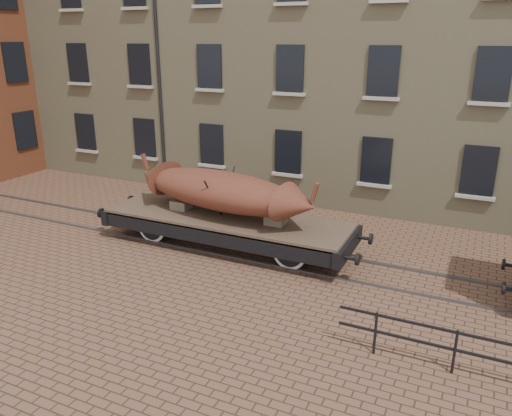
% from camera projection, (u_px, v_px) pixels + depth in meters
% --- Properties ---
extents(ground, '(90.00, 90.00, 0.00)m').
position_uv_depth(ground, '(303.00, 261.00, 15.31)').
color(ground, brown).
extents(warehouse_cream, '(40.00, 10.19, 14.00)m').
position_uv_depth(warehouse_cream, '(461.00, 24.00, 20.39)').
color(warehouse_cream, tan).
rests_on(warehouse_cream, ground).
extents(rail_track, '(30.00, 1.52, 0.06)m').
position_uv_depth(rail_track, '(303.00, 260.00, 15.30)').
color(rail_track, '#59595E').
rests_on(rail_track, ground).
extents(flatcar_wagon, '(9.07, 2.46, 1.37)m').
position_uv_depth(flatcar_wagon, '(227.00, 222.00, 16.09)').
color(flatcar_wagon, brown).
rests_on(flatcar_wagon, ground).
extents(iron_boat, '(6.81, 2.71, 1.63)m').
position_uv_depth(iron_boat, '(221.00, 190.00, 15.82)').
color(iron_boat, maroon).
rests_on(iron_boat, flatcar_wagon).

